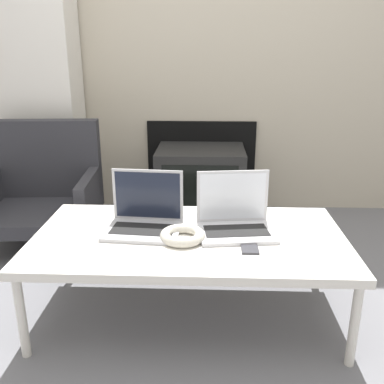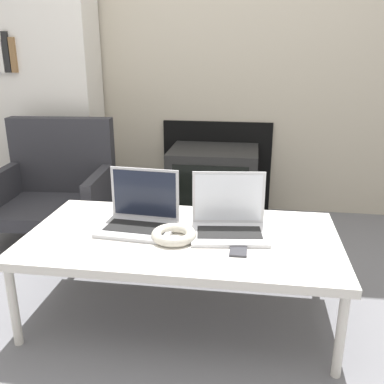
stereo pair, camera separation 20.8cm
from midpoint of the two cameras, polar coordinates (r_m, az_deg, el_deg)
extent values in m
plane|color=slate|center=(1.86, 0.99, -19.34)|extent=(14.00, 14.00, 0.00)
cube|color=#B7AD99|center=(3.11, 5.32, 21.35)|extent=(7.00, 0.06, 2.60)
cube|color=black|center=(3.17, 5.21, 3.51)|extent=(0.79, 0.03, 0.65)
cube|color=silver|center=(1.85, 1.89, -6.30)|extent=(1.33, 0.71, 0.04)
cylinder|color=silver|center=(1.85, -19.68, -14.26)|extent=(0.04, 0.04, 0.35)
cylinder|color=silver|center=(1.72, 22.68, -17.35)|extent=(0.04, 0.04, 0.35)
cylinder|color=silver|center=(2.35, -12.68, -6.31)|extent=(0.04, 0.04, 0.35)
cylinder|color=silver|center=(2.25, 18.99, -8.07)|extent=(0.04, 0.04, 0.35)
cube|color=#B2B2B7|center=(1.88, -4.19, -4.97)|extent=(0.34, 0.27, 0.02)
cube|color=black|center=(1.88, -4.19, -4.72)|extent=(0.28, 0.15, 0.00)
cube|color=#B2B2B7|center=(1.94, -3.27, -0.23)|extent=(0.32, 0.03, 0.24)
cube|color=black|center=(1.94, -3.30, -0.28)|extent=(0.29, 0.03, 0.21)
cube|color=silver|center=(1.84, 8.25, -5.66)|extent=(0.35, 0.28, 0.02)
cube|color=black|center=(1.84, 8.26, -5.40)|extent=(0.29, 0.16, 0.00)
cube|color=silver|center=(1.90, 8.03, -0.77)|extent=(0.32, 0.05, 0.24)
cube|color=white|center=(1.90, 8.02, -0.82)|extent=(0.29, 0.04, 0.21)
torus|color=beige|center=(1.79, 0.90, -5.80)|extent=(0.19, 0.19, 0.04)
cube|color=#333338|center=(1.73, 9.70, -7.58)|extent=(0.07, 0.13, 0.01)
cube|color=black|center=(2.96, 4.89, 0.95)|extent=(0.59, 0.47, 0.51)
cube|color=black|center=(2.73, 4.57, -0.53)|extent=(0.48, 0.01, 0.39)
cube|color=#2D2D33|center=(2.77, -16.04, -2.17)|extent=(0.72, 0.65, 0.08)
cube|color=#2D2D33|center=(2.92, -14.93, 4.79)|extent=(0.68, 0.15, 0.49)
cube|color=#2D2D33|center=(2.85, -22.12, 0.69)|extent=(0.10, 0.54, 0.20)
cube|color=#2D2D33|center=(2.64, -10.02, 0.45)|extent=(0.10, 0.54, 0.20)
cylinder|color=#4C3828|center=(2.50, -12.02, -7.09)|extent=(0.04, 0.04, 0.16)
cylinder|color=#4C3828|center=(3.14, -18.84, -2.30)|extent=(0.04, 0.04, 0.16)
cylinder|color=#4C3828|center=(2.93, -8.75, -2.98)|extent=(0.04, 0.04, 0.16)
cube|color=silver|center=(3.23, -18.06, 13.43)|extent=(0.84, 0.30, 1.81)
cube|color=silver|center=(3.16, -22.43, 16.41)|extent=(0.04, 0.02, 0.21)
cube|color=black|center=(3.13, -21.71, 16.94)|extent=(0.04, 0.02, 0.26)
cube|color=brown|center=(3.11, -20.93, 16.69)|extent=(0.04, 0.02, 0.22)
camera|label=1|loc=(0.10, -87.14, 0.96)|focal=40.00mm
camera|label=2|loc=(0.10, 92.86, -0.96)|focal=40.00mm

